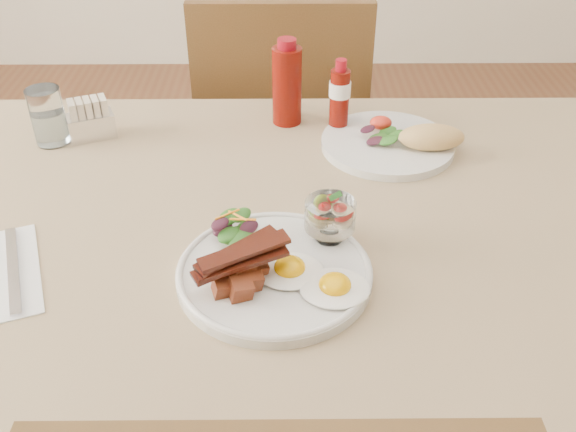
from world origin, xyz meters
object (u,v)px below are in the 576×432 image
(ketchup_bottle, at_px, (287,84))
(fruit_cup, at_px, (330,215))
(hot_sauce_bottle, at_px, (339,97))
(chair_far, at_px, (282,141))
(second_plate, at_px, (398,141))
(main_plate, at_px, (274,273))
(sugar_caddy, at_px, (90,121))
(water_glass, at_px, (49,120))
(table, at_px, (281,256))

(ketchup_bottle, bearing_deg, fruit_cup, -81.69)
(fruit_cup, height_order, hot_sauce_bottle, hot_sauce_bottle)
(chair_far, distance_m, second_plate, 0.56)
(fruit_cup, relative_size, ketchup_bottle, 0.44)
(second_plate, bearing_deg, main_plate, -121.81)
(hot_sauce_bottle, bearing_deg, chair_far, 107.00)
(second_plate, xyz_separation_m, sugar_caddy, (-0.59, 0.05, 0.02))
(second_plate, relative_size, water_glass, 2.42)
(table, relative_size, hot_sauce_bottle, 8.91)
(chair_far, relative_size, fruit_cup, 12.07)
(table, distance_m, ketchup_bottle, 0.37)
(fruit_cup, xyz_separation_m, second_plate, (0.15, 0.30, -0.04))
(sugar_caddy, bearing_deg, fruit_cup, -60.80)
(chair_far, height_order, water_glass, chair_far)
(ketchup_bottle, bearing_deg, table, -92.14)
(main_plate, bearing_deg, chair_far, 89.38)
(table, bearing_deg, sugar_caddy, 144.15)
(chair_far, bearing_deg, water_glass, -136.81)
(water_glass, bearing_deg, second_plate, -2.89)
(table, xyz_separation_m, ketchup_bottle, (0.01, 0.33, 0.17))
(table, distance_m, second_plate, 0.33)
(second_plate, xyz_separation_m, hot_sauce_bottle, (-0.11, 0.08, 0.06))
(ketchup_bottle, bearing_deg, chair_far, 92.13)
(main_plate, distance_m, second_plate, 0.44)
(ketchup_bottle, height_order, water_glass, ketchup_bottle)
(second_plate, bearing_deg, table, -135.99)
(hot_sauce_bottle, bearing_deg, water_glass, -175.70)
(ketchup_bottle, bearing_deg, second_plate, -28.99)
(table, relative_size, main_plate, 4.75)
(fruit_cup, bearing_deg, second_plate, 63.63)
(chair_far, xyz_separation_m, main_plate, (-0.01, -0.82, 0.24))
(fruit_cup, height_order, sugar_caddy, fruit_cup)
(main_plate, distance_m, ketchup_bottle, 0.50)
(chair_far, distance_m, water_glass, 0.67)
(main_plate, bearing_deg, ketchup_bottle, 87.51)
(second_plate, height_order, hot_sauce_bottle, hot_sauce_bottle)
(ketchup_bottle, distance_m, hot_sauce_bottle, 0.11)
(chair_far, distance_m, sugar_caddy, 0.60)
(main_plate, bearing_deg, table, 86.77)
(second_plate, height_order, ketchup_bottle, ketchup_bottle)
(table, relative_size, second_plate, 5.01)
(table, relative_size, ketchup_bottle, 7.62)
(fruit_cup, relative_size, sugar_caddy, 0.77)
(table, relative_size, fruit_cup, 17.26)
(hot_sauce_bottle, bearing_deg, main_plate, -105.37)
(table, distance_m, chair_far, 0.68)
(table, bearing_deg, fruit_cup, -49.55)
(ketchup_bottle, height_order, hot_sauce_bottle, ketchup_bottle)
(chair_far, distance_m, hot_sauce_bottle, 0.49)
(sugar_caddy, distance_m, water_glass, 0.08)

